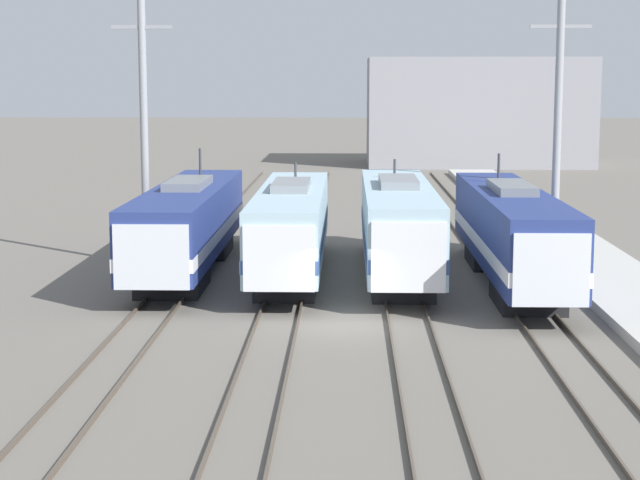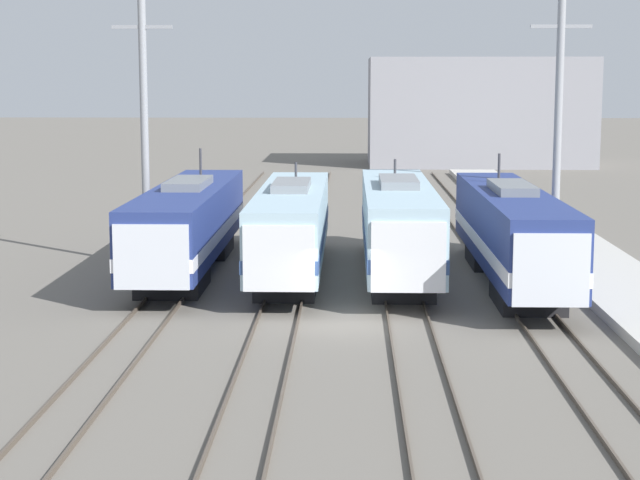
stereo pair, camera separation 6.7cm
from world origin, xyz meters
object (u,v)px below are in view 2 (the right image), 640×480
object	(u,v)px
locomotive_far_left	(187,225)
catenary_tower_right	(558,128)
catenary_tower_left	(144,127)
locomotive_far_right	(513,234)
locomotive_center_left	(291,228)
locomotive_center_right	(399,227)

from	to	relation	value
locomotive_far_left	catenary_tower_right	world-z (taller)	catenary_tower_right
catenary_tower_left	locomotive_far_right	bearing A→B (deg)	-15.84
locomotive_far_left	catenary_tower_right	size ratio (longest dim) A/B	1.49
locomotive_center_left	catenary_tower_left	size ratio (longest dim) A/B	1.39
locomotive_center_right	catenary_tower_right	xyz separation A→B (m)	(7.17, 2.92, 4.10)
locomotive_far_right	catenary_tower_right	distance (m)	6.65
locomotive_center_right	locomotive_far_right	distance (m)	4.87
locomotive_far_left	locomotive_far_right	size ratio (longest dim) A/B	1.01
locomotive_far_left	locomotive_far_right	distance (m)	14.03
locomotive_center_left	catenary_tower_left	xyz separation A→B (m)	(-6.75, 2.79, 4.18)
locomotive_far_right	catenary_tower_right	size ratio (longest dim) A/B	1.48
locomotive_far_right	locomotive_far_left	bearing A→B (deg)	169.39
locomotive_center_left	locomotive_center_right	distance (m)	4.60
locomotive_center_left	catenary_tower_left	bearing A→B (deg)	157.56
locomotive_far_right	catenary_tower_right	bearing A→B (deg)	60.32
locomotive_center_right	locomotive_center_left	bearing A→B (deg)	178.37
catenary_tower_left	locomotive_far_left	bearing A→B (deg)	-42.00
locomotive_center_right	catenary_tower_right	size ratio (longest dim) A/B	1.38
locomotive_center_right	locomotive_far_right	bearing A→B (deg)	-19.24
locomotive_far_left	catenary_tower_right	distance (m)	17.00
catenary_tower_left	locomotive_center_left	bearing A→B (deg)	-22.44
locomotive_far_left	catenary_tower_left	world-z (taller)	catenary_tower_left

